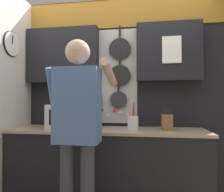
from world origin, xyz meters
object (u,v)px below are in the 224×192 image
microwave (71,116)px  utensil_crock (133,122)px  knife_block (167,122)px  person (78,121)px

microwave → utensil_crock: 0.72m
knife_block → utensil_crock: bearing=179.6°
microwave → knife_block: 1.08m
microwave → person: 0.68m
microwave → person: size_ratio=0.28×
utensil_crock → person: (-0.44, -0.62, 0.06)m
person → microwave: bearing=114.6°
utensil_crock → person: size_ratio=0.20×
utensil_crock → knife_block: bearing=-0.4°
person → knife_block: bearing=37.4°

